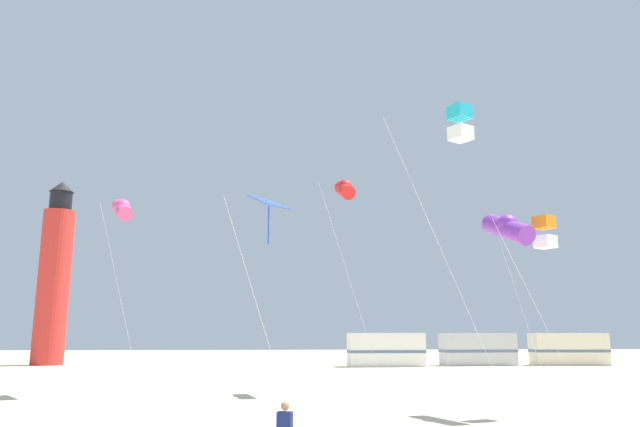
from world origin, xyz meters
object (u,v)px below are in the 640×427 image
Objects in this scene: kite_diamond_blue at (268,210)px; kite_tube_rainbow at (122,209)px; rv_van_white at (386,350)px; kite_tube_violet at (507,228)px; kite_flyer_standing at (286,426)px; kite_tube_scarlet at (345,189)px; lighthouse_distant at (54,277)px; kite_box_cyan at (460,124)px; rv_van_silver at (478,349)px; kite_box_orange at (545,232)px; rv_van_cream at (568,349)px.

kite_tube_rainbow is at bearing 119.64° from kite_diamond_blue.
kite_tube_rainbow reaches higher than rv_van_white.
kite_tube_violet reaches higher than rv_van_white.
kite_flyer_standing is 0.18× the size of rv_van_white.
kite_flyer_standing is 17.45m from kite_tube_scarlet.
lighthouse_distant reaches higher than kite_tube_scarlet.
kite_box_cyan is 37.94m from rv_van_silver.
lighthouse_distant reaches higher than kite_box_orange.
kite_tube_rainbow is at bearing 179.12° from kite_tube_scarlet.
kite_box_cyan is 35.04m from rv_van_white.
rv_van_cream is (17.94, 31.76, -5.04)m from kite_tube_violet.
kite_diamond_blue is 6.92m from kite_box_cyan.
kite_box_orange is 1.05× the size of rv_van_white.
kite_box_cyan is (6.05, 1.16, 3.16)m from kite_diamond_blue.
kite_diamond_blue reaches higher than rv_van_cream.
kite_box_cyan is (13.21, -11.42, 0.64)m from kite_tube_rainbow.
kite_box_orange reaches higher than kite_diamond_blue.
kite_box_orange is 46.81m from lighthouse_distant.
kite_diamond_blue is 0.96× the size of kite_box_orange.
kite_box_cyan is (-2.49, -2.79, 2.86)m from kite_tube_violet.
rv_van_silver is (8.64, 32.53, -4.85)m from kite_box_orange.
kite_tube_violet is 4.71m from kite_box_cyan.
kite_diamond_blue is 0.62× the size of kite_tube_scarlet.
kite_box_orange is at bearing -113.57° from rv_van_cream.
kite_box_orange is at bearing 33.69° from kite_box_cyan.
kite_tube_scarlet reaches higher than kite_diamond_blue.
kite_diamond_blue is at bearing -63.84° from lighthouse_distant.
kite_flyer_standing is at bearing -120.57° from rv_van_cream.
kite_tube_rainbow is 1.43× the size of rv_van_silver.
rv_van_silver is at bearing 6.31° from rv_van_white.
lighthouse_distant is at bearing 114.48° from kite_tube_rainbow.
kite_tube_rainbow is 30.16m from lighthouse_distant.
kite_flyer_standing is 0.12× the size of kite_tube_rainbow.
kite_box_orange is 0.69× the size of kite_box_cyan.
kite_tube_scarlet is at bearing -124.58° from rv_van_silver.
kite_tube_violet is 1.09× the size of rv_van_silver.
kite_box_cyan is (-3.71, -2.47, 3.06)m from kite_box_orange.
lighthouse_distant is at bearing -45.60° from kite_flyer_standing.
kite_box_orange reaches higher than rv_van_white.
kite_tube_rainbow is at bearing -128.39° from rv_van_white.
rv_van_white is (1.44, 31.12, -5.04)m from kite_tube_violet.
kite_box_cyan is 1.51× the size of rv_van_silver.
kite_tube_violet is (4.81, -8.46, -3.40)m from kite_tube_scarlet.
kite_tube_scarlet is at bearing -130.35° from rv_van_cream.
kite_box_orange is at bearing -129.64° from kite_flyer_standing.
rv_van_white is 8.48m from rv_van_silver.
kite_flyer_standing is 0.18× the size of rv_van_silver.
rv_van_silver and rv_van_cream have the same top height.
rv_van_silver is (14.66, 23.75, -8.43)m from kite_tube_scarlet.
kite_box_cyan reaches higher than rv_van_cream.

